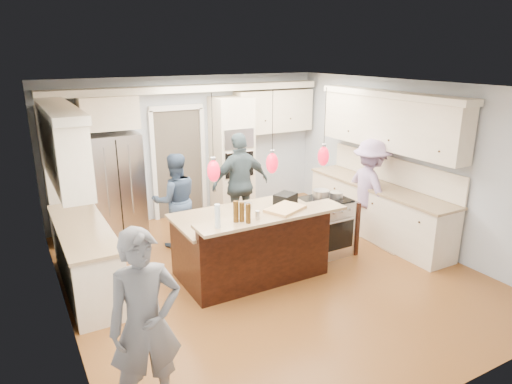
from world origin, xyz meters
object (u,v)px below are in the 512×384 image
person_far_left (175,200)px  person_bar_end (145,324)px  island_range (325,226)px  refrigerator (115,185)px  kitchen_island (251,243)px

person_far_left → person_bar_end: bearing=73.2°
island_range → person_far_left: (-1.98, 1.45, 0.33)m
island_range → person_far_left: person_far_left is taller
island_range → person_far_left: size_ratio=0.58×
refrigerator → person_far_left: (0.73, -1.04, -0.11)m
refrigerator → person_bar_end: size_ratio=1.02×
kitchen_island → island_range: 1.41m
island_range → person_far_left: bearing=143.8°
island_range → kitchen_island: bearing=-176.9°
person_bar_end → person_far_left: bearing=70.7°
kitchen_island → person_bar_end: size_ratio=1.19×
kitchen_island → person_bar_end: (-2.05, -1.87, 0.40)m
kitchen_island → person_bar_end: bearing=-137.7°
refrigerator → kitchen_island: (1.30, -2.57, -0.41)m
person_bar_end → refrigerator: bearing=84.6°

